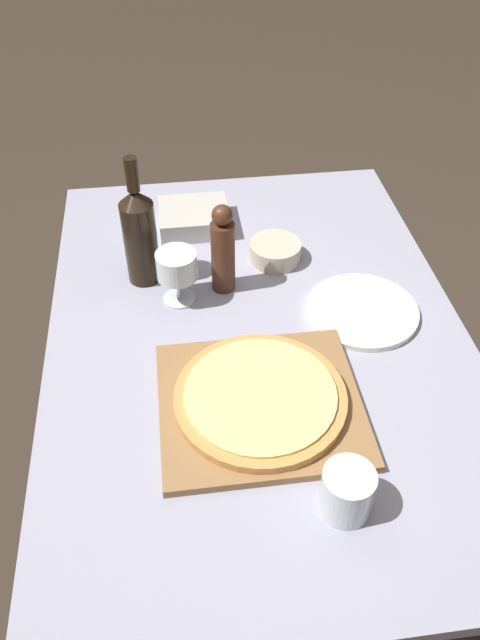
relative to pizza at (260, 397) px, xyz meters
The scene contains 11 objects.
ground_plane 0.81m from the pizza, 82.39° to the left, with size 12.00×12.00×0.00m, color #382D23.
dining_table 0.25m from the pizza, 82.39° to the left, with size 0.89×1.28×0.76m.
cutting_board 0.02m from the pizza, 90.00° to the left, with size 0.38×0.34×0.02m.
pizza is the anchor object (origin of this frame).
wine_bottle 0.48m from the pizza, 116.23° to the left, with size 0.08×0.08×0.31m.
pepper_mill 0.37m from the pizza, 94.44° to the left, with size 0.05×0.05×0.22m.
wine_glass 0.36m from the pizza, 111.68° to the left, with size 0.09×0.09×0.13m.
small_bowl 0.46m from the pizza, 76.67° to the left, with size 0.12×0.12×0.05m.
drinking_tumbler 0.25m from the pizza, 65.24° to the right, with size 0.09×0.09×0.09m.
dinner_plate 0.35m from the pizza, 41.53° to the left, with size 0.25×0.25×0.01m.
food_container 0.62m from the pizza, 97.04° to the left, with size 0.18×0.15×0.05m.
Camera 1 is at (-0.16, -0.95, 1.68)m, focal length 35.00 mm.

